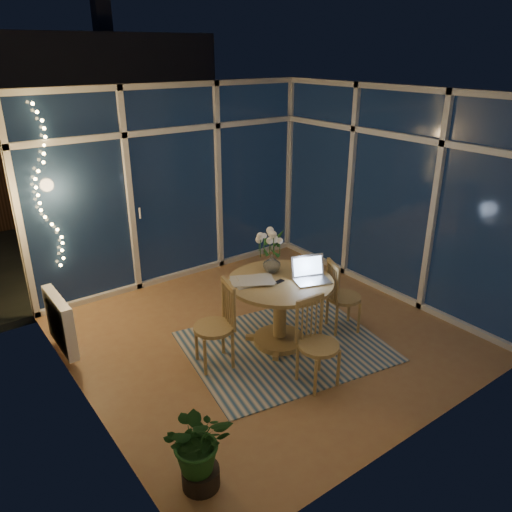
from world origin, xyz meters
The scene contains 25 objects.
floor centered at (0.00, 0.00, 0.00)m, with size 4.00×4.00×0.00m, color #976742.
ceiling centered at (0.00, 0.00, 2.60)m, with size 4.00×4.00×0.00m, color white.
wall_back centered at (0.00, 2.00, 1.30)m, with size 4.00×0.04×2.60m, color silver.
wall_front centered at (0.00, -2.00, 1.30)m, with size 4.00×0.04×2.60m, color silver.
wall_left centered at (-2.00, 0.00, 1.30)m, with size 0.04×4.00×2.60m, color silver.
wall_right centered at (2.00, 0.00, 1.30)m, with size 0.04×4.00×2.60m, color silver.
window_wall_back centered at (0.00, 1.96, 1.30)m, with size 4.00×0.10×2.60m, color silver.
window_wall_right centered at (1.96, 0.00, 1.30)m, with size 0.10×4.00×2.60m, color silver.
radiator centered at (-1.94, 0.90, 0.40)m, with size 0.10×0.70×0.58m, color white.
fairy_lights centered at (-1.65, 1.88, 1.52)m, with size 0.24×0.10×1.85m, color #FFC866, non-canonical shape.
garden_patio centered at (0.50, 5.00, -0.06)m, with size 12.00×6.00×0.10m, color black.
garden_fence centered at (0.00, 5.50, 0.90)m, with size 11.00×0.08×1.80m, color #342112.
neighbour_roof centered at (0.30, 8.50, 2.20)m, with size 7.00×3.00×2.20m, color #33353E.
garden_shrubs centered at (-0.80, 3.40, 0.45)m, with size 0.90×0.90×0.90m, color #193116.
rug centered at (0.02, -0.34, 0.01)m, with size 2.03×1.62×0.01m, color beige.
dining_table centered at (0.02, -0.24, 0.38)m, with size 1.11×1.11×0.75m, color #9B7E46.
chair_left centered at (-0.76, -0.17, 0.46)m, with size 0.42×0.42×0.91m, color #9B7E46.
chair_right centered at (0.78, -0.44, 0.43)m, with size 0.40×0.40×0.86m, color #9B7E46.
chair_front centered at (-0.13, -1.01, 0.44)m, with size 0.40×0.40×0.87m, color #9B7E46.
laptop centered at (0.27, -0.45, 0.89)m, with size 0.36×0.30×0.26m, color silver, non-canonical shape.
flower_vase centered at (0.09, -0.01, 0.86)m, with size 0.20×0.20×0.21m, color silver.
bowl centered at (0.41, -0.16, 0.77)m, with size 0.15×0.15×0.04m, color white.
newspapers centered at (-0.23, -0.09, 0.77)m, with size 0.36×0.27×0.02m, color #BAB7B1.
phone centered at (-0.01, -0.26, 0.76)m, with size 0.11×0.05×0.01m, color black.
potted_plant centered at (-1.65, -1.40, 0.38)m, with size 0.54×0.47×0.76m, color #1A4A1B.
Camera 1 is at (-2.95, -3.86, 2.98)m, focal length 35.00 mm.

